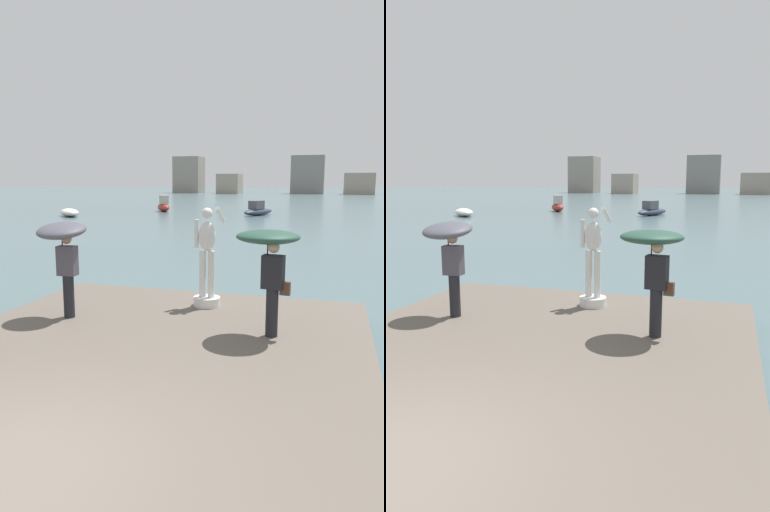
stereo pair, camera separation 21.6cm
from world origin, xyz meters
TOP-DOWN VIEW (x-y plane):
  - ground_plane at (0.00, 40.00)m, footprint 400.00×400.00m
  - pier at (0.00, 2.26)m, footprint 7.38×10.53m
  - statue_white_figure at (0.29, 6.30)m, footprint 0.60×0.86m
  - onlooker_left at (-2.27, 4.64)m, footprint 1.05×1.08m
  - onlooker_right at (1.86, 4.69)m, footprint 1.27×1.27m
  - boat_near at (-20.08, 33.44)m, footprint 3.56×3.65m
  - boat_far at (-3.91, 39.92)m, footprint 2.88×4.73m
  - boat_leftward at (-14.39, 42.59)m, footprint 2.76×3.45m
  - distant_skyline at (-2.42, 117.14)m, footprint 77.39×14.13m

SIDE VIEW (x-z plane):
  - ground_plane at x=0.00m, z-range 0.00..0.00m
  - pier at x=0.00m, z-range 0.00..0.40m
  - boat_near at x=-20.08m, z-range 0.00..0.72m
  - boat_far at x=-3.91m, z-range -0.22..1.16m
  - boat_leftward at x=-14.39m, z-range -0.25..1.46m
  - statue_white_figure at x=0.29m, z-range 0.21..2.44m
  - onlooker_left at x=-2.27m, z-range 0.94..2.94m
  - onlooker_right at x=1.86m, z-range 1.00..2.92m
  - distant_skyline at x=-2.42m, z-range -1.93..10.67m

